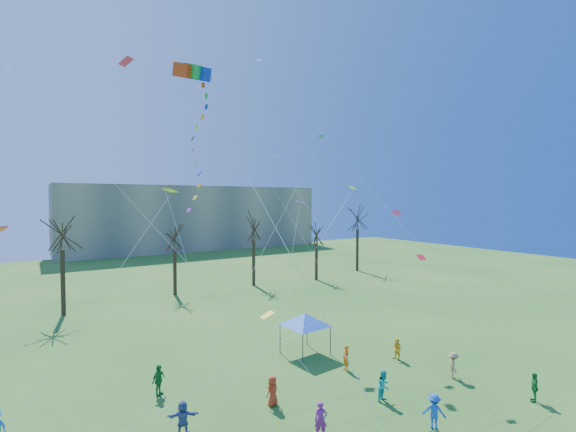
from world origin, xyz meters
TOP-DOWN VIEW (x-y plane):
  - distant_building at (22.00, 82.00)m, footprint 60.00×14.00m
  - bare_tree_row at (4.53, 36.24)m, footprint 70.31×9.29m
  - big_box_kite at (-4.40, 7.14)m, footprint 2.80×6.45m
  - canopy_tent_blue at (5.92, 13.07)m, footprint 4.19×4.19m
  - festival_crowd at (-1.14, 5.39)m, footprint 27.32×13.66m
  - small_kites_aloft at (1.33, 11.96)m, footprint 26.98×18.23m

SIDE VIEW (x-z plane):
  - festival_crowd at x=-1.14m, z-range -0.07..1.79m
  - canopy_tent_blue at x=5.92m, z-range 1.09..4.25m
  - bare_tree_row at x=4.53m, z-range 1.58..12.44m
  - distant_building at x=22.00m, z-range 0.00..15.00m
  - small_kites_aloft at x=1.33m, z-range -3.98..30.73m
  - big_box_kite at x=-4.40m, z-range 4.51..24.09m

